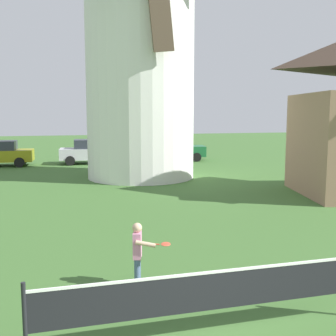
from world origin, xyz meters
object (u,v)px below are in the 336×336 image
object	(u,v)px
player_far	(139,251)
parked_car_silver	(93,151)
tennis_net	(205,292)
parked_car_green	(175,149)
windmill	(140,35)

from	to	relation	value
player_far	parked_car_silver	world-z (taller)	parked_car_silver
tennis_net	parked_car_green	distance (m)	22.91
tennis_net	parked_car_green	world-z (taller)	parked_car_green
tennis_net	parked_car_silver	xyz separation A→B (m)	(0.35, 21.76, 0.13)
parked_car_silver	parked_car_green	distance (m)	5.64
tennis_net	player_far	world-z (taller)	player_far
windmill	parked_car_green	size ratio (longest dim) A/B	3.25
windmill	player_far	distance (m)	14.95
tennis_net	player_far	bearing A→B (deg)	105.71
windmill	tennis_net	xyz separation A→B (m)	(-2.18, -15.26, -6.37)
windmill	tennis_net	world-z (taller)	windmill
tennis_net	player_far	xyz separation A→B (m)	(-0.56, 2.01, 0.01)
windmill	parked_car_green	world-z (taller)	windmill
windmill	player_far	bearing A→B (deg)	-101.70
player_far	parked_car_silver	bearing A→B (deg)	87.35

